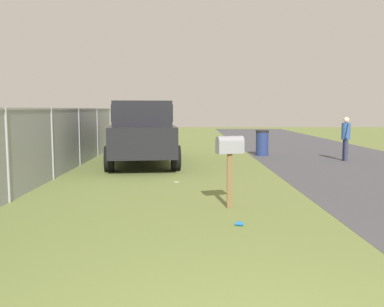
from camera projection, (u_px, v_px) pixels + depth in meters
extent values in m
cube|color=brown|center=(230.00, 181.00, 7.82)|extent=(0.09, 0.09, 1.03)
cube|color=gray|center=(230.00, 147.00, 7.75)|extent=(0.34, 0.54, 0.22)
cylinder|color=gray|center=(230.00, 141.00, 7.74)|extent=(0.34, 0.54, 0.20)
cube|color=red|center=(229.00, 143.00, 7.85)|extent=(0.02, 0.04, 0.18)
cube|color=black|center=(142.00, 137.00, 14.21)|extent=(5.70, 2.55, 0.90)
cube|color=black|center=(142.00, 113.00, 13.47)|extent=(2.06, 2.00, 0.76)
cube|color=black|center=(142.00, 113.00, 13.47)|extent=(2.01, 2.03, 0.53)
cube|color=black|center=(167.00, 121.00, 15.47)|extent=(2.86, 0.39, 0.12)
cube|color=black|center=(117.00, 121.00, 15.25)|extent=(2.86, 0.39, 0.12)
cylinder|color=black|center=(176.00, 158.00, 12.58)|extent=(0.78, 0.34, 0.76)
cylinder|color=black|center=(109.00, 159.00, 12.35)|extent=(0.78, 0.34, 0.76)
cylinder|color=black|center=(168.00, 147.00, 16.18)|extent=(0.78, 0.34, 0.76)
cylinder|color=black|center=(117.00, 148.00, 15.95)|extent=(0.78, 0.34, 0.76)
cylinder|color=navy|center=(262.00, 144.00, 16.67)|extent=(0.49, 0.49, 0.92)
cylinder|color=black|center=(262.00, 131.00, 16.61)|extent=(0.52, 0.52, 0.08)
cylinder|color=#2D3351|center=(346.00, 150.00, 14.85)|extent=(0.14, 0.14, 0.77)
cylinder|color=#2D3351|center=(345.00, 150.00, 14.99)|extent=(0.14, 0.14, 0.77)
cylinder|color=#335999|center=(346.00, 131.00, 14.85)|extent=(0.30, 0.30, 0.58)
sphere|color=beige|center=(346.00, 120.00, 14.81)|extent=(0.21, 0.21, 0.21)
cylinder|color=#335999|center=(348.00, 131.00, 14.65)|extent=(0.09, 0.17, 0.53)
cylinder|color=#335999|center=(344.00, 130.00, 15.05)|extent=(0.09, 0.17, 0.53)
cylinder|color=#9EA3A8|center=(7.00, 156.00, 8.22)|extent=(0.07, 0.07, 1.87)
cylinder|color=#9EA3A8|center=(52.00, 144.00, 10.95)|extent=(0.07, 0.07, 1.87)
cylinder|color=#9EA3A8|center=(79.00, 137.00, 13.67)|extent=(0.07, 0.07, 1.87)
cylinder|color=#9EA3A8|center=(97.00, 132.00, 16.40)|extent=(0.07, 0.07, 1.87)
cylinder|color=#9EA3A8|center=(110.00, 129.00, 19.12)|extent=(0.07, 0.07, 1.87)
cylinder|color=#9EA3A8|center=(120.00, 126.00, 21.84)|extent=(0.07, 0.07, 1.87)
cube|color=#9EA3A8|center=(66.00, 109.00, 12.21)|extent=(19.18, 0.04, 0.04)
cube|color=gray|center=(67.00, 140.00, 12.31)|extent=(19.18, 0.01, 1.87)
cylinder|color=blue|center=(239.00, 224.00, 6.65)|extent=(0.09, 0.13, 0.07)
cube|color=silver|center=(176.00, 182.00, 10.65)|extent=(0.14, 0.15, 0.01)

